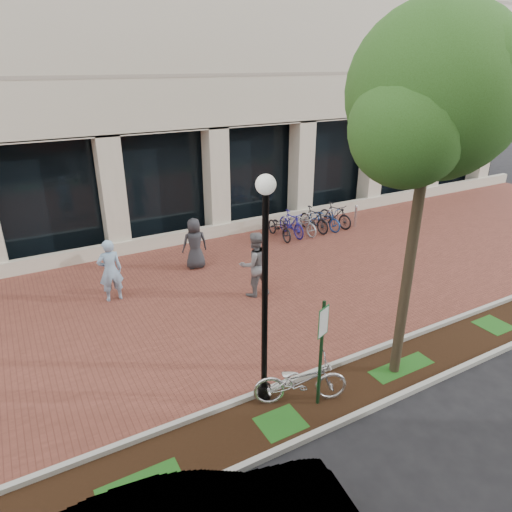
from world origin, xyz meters
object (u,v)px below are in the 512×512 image
parking_sign (322,341)px  bike_rack_cluster (308,221)px  lamppost (265,284)px  bollard (356,216)px  street_tree (433,105)px  pedestrian_mid (254,264)px  locked_bicycle (300,381)px  pedestrian_left (110,271)px  pedestrian_right (195,244)px

parking_sign → bike_rack_cluster: size_ratio=0.68×
lamppost → bollard: bearing=40.1°
street_tree → pedestrian_mid: (-1.03, 4.72, -4.75)m
locked_bicycle → pedestrian_left: size_ratio=1.03×
locked_bicycle → bollard: size_ratio=2.03×
pedestrian_left → bollard: pedestrian_left is taller
bollard → lamppost: bearing=-139.9°
bike_rack_cluster → parking_sign: bearing=-127.9°
pedestrian_mid → pedestrian_right: bearing=-72.5°
bollard → bike_rack_cluster: bearing=169.3°
lamppost → pedestrian_right: size_ratio=2.71×
pedestrian_right → pedestrian_left: bearing=24.0°
bike_rack_cluster → street_tree: bearing=-116.5°
street_tree → bollard: street_tree is taller
parking_sign → street_tree: size_ratio=0.32×
parking_sign → locked_bicycle: bearing=114.5°
bike_rack_cluster → bollard: bearing=-14.6°
bollard → bike_rack_cluster: size_ratio=0.27×
lamppost → pedestrian_mid: lamppost is taller
parking_sign → bike_rack_cluster: bearing=34.4°
street_tree → lamppost: bearing=168.5°
lamppost → bollard: size_ratio=4.96×
locked_bicycle → bollard: 11.26m
pedestrian_left → pedestrian_right: bearing=-161.3°
bollard → bike_rack_cluster: bike_rack_cluster is taller
pedestrian_left → locked_bicycle: bearing=111.2°
lamppost → pedestrian_left: bearing=106.4°
lamppost → bollard: (8.72, 7.35, -2.16)m
pedestrian_mid → pedestrian_right: (-0.79, 2.67, -0.12)m
lamppost → pedestrian_mid: size_ratio=2.38×
lamppost → bike_rack_cluster: (6.57, 7.75, -2.17)m
pedestrian_left → bollard: (10.43, 1.53, -0.46)m
parking_sign → pedestrian_mid: bearing=54.5°
street_tree → pedestrian_right: bearing=103.8°
parking_sign → locked_bicycle: size_ratio=1.24×
parking_sign → lamppost: 1.59m
street_tree → bollard: 11.09m
bollard → pedestrian_left: bearing=-171.6°
pedestrian_mid → bike_rack_cluster: pedestrian_mid is taller
pedestrian_left → pedestrian_right: pedestrian_left is taller
locked_bicycle → pedestrian_mid: 4.79m
locked_bicycle → pedestrian_mid: pedestrian_mid is taller
parking_sign → pedestrian_right: (0.40, 7.47, -0.65)m
pedestrian_right → locked_bicycle: bearing=91.0°
locked_bicycle → bike_rack_cluster: (5.97, 8.20, -0.03)m
pedestrian_left → lamppost: bearing=107.4°
parking_sign → lamppost: bearing=119.2°
street_tree → locked_bicycle: street_tree is taller
lamppost → pedestrian_left: (-1.71, 5.82, -1.71)m
pedestrian_mid → bike_rack_cluster: size_ratio=0.56×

